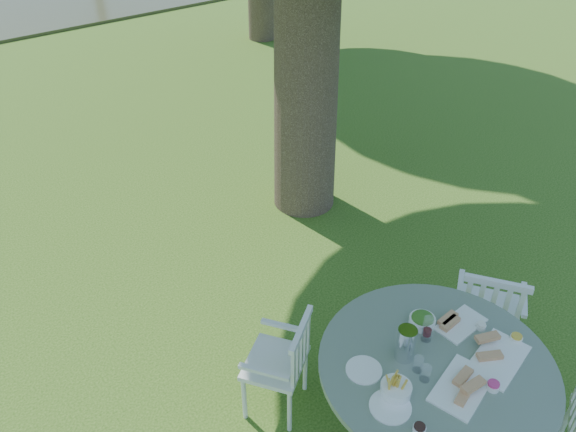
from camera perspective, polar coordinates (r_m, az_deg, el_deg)
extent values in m
plane|color=#22430E|center=(4.87, 1.51, -9.29)|extent=(140.00, 140.00, 0.00)
cylinder|color=black|center=(3.81, 14.00, -18.29)|extent=(0.12, 0.12, 0.73)
cylinder|color=slate|center=(3.52, 14.90, -14.51)|extent=(1.39, 1.39, 0.04)
cylinder|color=white|center=(4.77, 21.44, -9.88)|extent=(0.03, 0.03, 0.43)
cylinder|color=white|center=(4.73, 16.81, -9.09)|extent=(0.03, 0.03, 0.43)
cylinder|color=white|center=(4.52, 21.38, -12.87)|extent=(0.03, 0.03, 0.43)
cylinder|color=white|center=(4.48, 16.44, -12.06)|extent=(0.03, 0.03, 0.43)
cube|color=white|center=(4.46, 19.60, -8.81)|extent=(0.58, 0.59, 0.04)
cube|color=white|center=(4.18, 20.03, -8.54)|extent=(0.27, 0.40, 0.44)
cylinder|color=white|center=(4.22, -2.59, -14.31)|extent=(0.03, 0.03, 0.40)
cylinder|color=white|center=(4.01, -4.46, -17.98)|extent=(0.03, 0.03, 0.40)
cylinder|color=white|center=(4.15, 1.75, -15.38)|extent=(0.03, 0.03, 0.40)
cylinder|color=white|center=(3.94, 0.15, -19.20)|extent=(0.03, 0.03, 0.40)
cube|color=white|center=(3.90, -1.33, -14.67)|extent=(0.55, 0.54, 0.04)
cube|color=white|center=(3.72, 1.31, -13.45)|extent=(0.37, 0.25, 0.41)
cylinder|color=white|center=(4.26, 26.29, -18.34)|extent=(0.03, 0.03, 0.44)
cube|color=white|center=(3.42, 17.25, -16.25)|extent=(0.45, 0.33, 0.02)
cube|color=white|center=(3.62, 20.57, -13.42)|extent=(0.46, 0.32, 0.02)
cube|color=white|center=(3.76, 17.15, -10.46)|extent=(0.33, 0.19, 0.01)
cylinder|color=white|center=(3.25, 10.35, -18.52)|extent=(0.23, 0.23, 0.01)
cylinder|color=white|center=(3.38, 7.71, -15.24)|extent=(0.21, 0.21, 0.01)
cylinder|color=white|center=(3.29, 10.90, -16.93)|extent=(0.17, 0.17, 0.07)
cylinder|color=white|center=(3.68, 13.46, -10.36)|extent=(0.17, 0.17, 0.06)
cylinder|color=silver|center=(3.41, 11.87, -12.59)|extent=(0.11, 0.11, 0.23)
cylinder|color=white|center=(3.56, 14.01, -11.08)|extent=(0.06, 0.06, 0.18)
cylinder|color=white|center=(3.41, 13.11, -14.46)|extent=(0.06, 0.06, 0.10)
cylinder|color=white|center=(3.37, 13.80, -15.26)|extent=(0.06, 0.06, 0.10)
cylinder|color=white|center=(3.46, 20.10, -15.95)|extent=(0.08, 0.08, 0.03)
cylinder|color=white|center=(3.77, 22.16, -11.47)|extent=(0.08, 0.08, 0.03)
cylinder|color=white|center=(3.77, 19.00, -10.56)|extent=(0.06, 0.06, 0.03)
cylinder|color=white|center=(3.18, 13.19, -20.32)|extent=(0.07, 0.07, 0.03)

